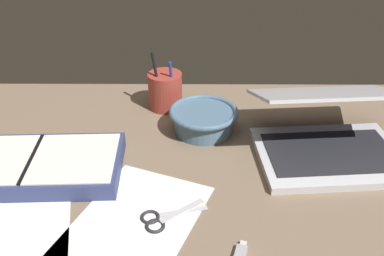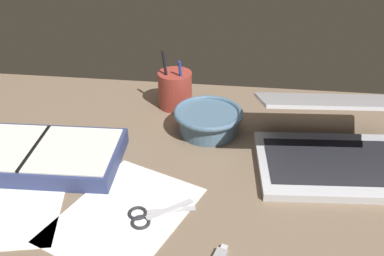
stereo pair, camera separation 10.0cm
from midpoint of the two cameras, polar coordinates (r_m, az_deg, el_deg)
desk_top at (r=94.74cm, az=1.39°, el=-7.89°), size 140.00×100.00×2.00cm
laptop at (r=104.34cm, az=20.86°, el=-1.87°), size 36.09×34.33×17.94cm
bowl at (r=110.17cm, az=4.78°, el=1.05°), size 17.92×17.92×6.23cm
pen_cup at (r=121.29cm, az=0.08°, el=5.11°), size 9.55×9.55×16.91cm
planner at (r=103.95cm, az=-17.54°, el=-3.48°), size 39.84×22.39×4.25cm
scissors at (r=85.85cm, az=-2.64°, el=-11.73°), size 13.38×9.65×0.80cm
paper_sheet_front at (r=86.89cm, az=-5.74°, el=-11.48°), size 31.30×35.41×0.16cm
paper_sheet_beside_planner at (r=94.14cm, az=-20.58°, el=-9.78°), size 26.67×28.93×0.16cm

